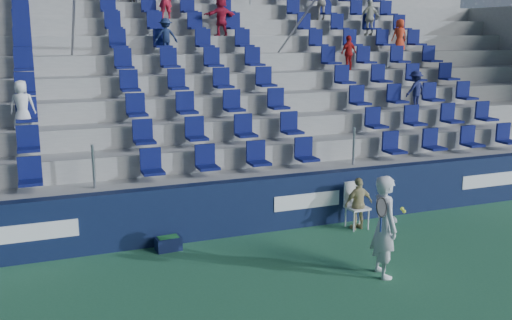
{
  "coord_description": "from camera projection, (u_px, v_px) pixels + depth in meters",
  "views": [
    {
      "loc": [
        -3.93,
        -8.0,
        4.28
      ],
      "look_at": [
        0.2,
        2.8,
        1.7
      ],
      "focal_mm": 40.0,
      "sensor_mm": 36.0,
      "label": 1
    }
  ],
  "objects": [
    {
      "name": "ground",
      "position": [
        304.0,
        293.0,
        9.59
      ],
      "size": [
        70.0,
        70.0,
        0.0
      ],
      "primitive_type": "plane",
      "color": "#2F6E49",
      "rests_on": "ground"
    },
    {
      "name": "sponsor_wall",
      "position": [
        242.0,
        207.0,
        12.33
      ],
      "size": [
        24.0,
        0.32,
        1.2
      ],
      "color": "#101A3B",
      "rests_on": "ground"
    },
    {
      "name": "grandstand",
      "position": [
        183.0,
        108.0,
        16.64
      ],
      "size": [
        24.0,
        8.17,
        6.63
      ],
      "color": "#9F9F9A",
      "rests_on": "ground"
    },
    {
      "name": "tennis_player",
      "position": [
        385.0,
        226.0,
        10.1
      ],
      "size": [
        0.69,
        0.74,
        1.86
      ],
      "color": "silver",
      "rests_on": "ground"
    },
    {
      "name": "line_judge_chair",
      "position": [
        355.0,
        202.0,
        12.77
      ],
      "size": [
        0.48,
        0.49,
        1.03
      ],
      "color": "white",
      "rests_on": "ground"
    },
    {
      "name": "line_judge",
      "position": [
        359.0,
        204.0,
        12.62
      ],
      "size": [
        0.7,
        0.31,
        1.17
      ],
      "primitive_type": "imported",
      "rotation": [
        0.0,
        0.0,
        3.18
      ],
      "color": "tan",
      "rests_on": "ground"
    },
    {
      "name": "ball_bin",
      "position": [
        168.0,
        243.0,
        11.47
      ],
      "size": [
        0.52,
        0.36,
        0.28
      ],
      "color": "#10193C",
      "rests_on": "ground"
    }
  ]
}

